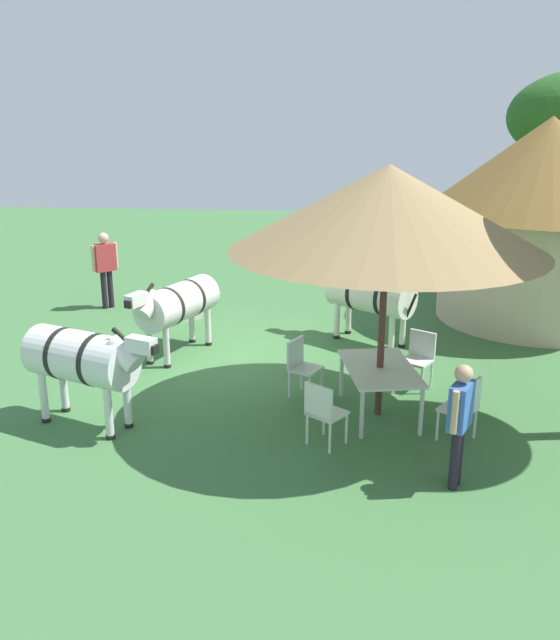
# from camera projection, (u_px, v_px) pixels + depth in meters

# --- Properties ---
(ground_plane) EXTENTS (36.00, 36.00, 0.00)m
(ground_plane) POSITION_uv_depth(u_px,v_px,m) (236.00, 361.00, 11.94)
(ground_plane) COLOR #3D6E3C
(thatched_hut) EXTENTS (4.82, 4.82, 4.13)m
(thatched_hut) POSITION_uv_depth(u_px,v_px,m) (543.00, 211.00, 13.71)
(thatched_hut) COLOR beige
(thatched_hut) RESTS_ON ground_plane
(shade_umbrella) EXTENTS (4.31, 4.31, 3.59)m
(shade_umbrella) POSITION_uv_depth(u_px,v_px,m) (388.00, 208.00, 8.97)
(shade_umbrella) COLOR #532D25
(shade_umbrella) RESTS_ON ground_plane
(patio_dining_table) EXTENTS (1.70, 1.23, 0.74)m
(patio_dining_table) POSITION_uv_depth(u_px,v_px,m) (380.00, 372.00, 9.68)
(patio_dining_table) COLOR silver
(patio_dining_table) RESTS_ON ground_plane
(patio_chair_near_lawn) EXTENTS (0.60, 0.60, 0.90)m
(patio_chair_near_lawn) POSITION_uv_depth(u_px,v_px,m) (464.00, 406.00, 8.93)
(patio_chair_near_lawn) COLOR silver
(patio_chair_near_lawn) RESTS_ON ground_plane
(patio_chair_west_end) EXTENTS (0.59, 0.59, 0.90)m
(patio_chair_west_end) POSITION_uv_depth(u_px,v_px,m) (419.00, 355.00, 10.73)
(patio_chair_west_end) COLOR silver
(patio_chair_west_end) RESTS_ON ground_plane
(patio_chair_east_end) EXTENTS (0.58, 0.57, 0.90)m
(patio_chair_east_end) POSITION_uv_depth(u_px,v_px,m) (301.00, 363.00, 10.39)
(patio_chair_east_end) COLOR silver
(patio_chair_east_end) RESTS_ON ground_plane
(patio_chair_near_hut) EXTENTS (0.60, 0.60, 0.90)m
(patio_chair_near_hut) POSITION_uv_depth(u_px,v_px,m) (323.00, 410.00, 8.79)
(patio_chair_near_hut) COLOR white
(patio_chair_near_hut) RESTS_ON ground_plane
(guest_beside_umbrella) EXTENTS (0.51, 0.35, 1.54)m
(guest_beside_umbrella) POSITION_uv_depth(u_px,v_px,m) (460.00, 415.00, 7.73)
(guest_beside_umbrella) COLOR black
(guest_beside_umbrella) RESTS_ON ground_plane
(standing_watcher) EXTENTS (0.47, 0.48, 1.69)m
(standing_watcher) POSITION_uv_depth(u_px,v_px,m) (105.00, 263.00, 14.79)
(standing_watcher) COLOR black
(standing_watcher) RESTS_ON ground_plane
(striped_lounge_chair) EXTENTS (0.87, 0.95, 0.67)m
(striped_lounge_chair) POSITION_uv_depth(u_px,v_px,m) (182.00, 306.00, 14.30)
(striped_lounge_chair) COLOR #2B9C76
(striped_lounge_chair) RESTS_ON ground_plane
(zebra_nearest_camera) EXTENTS (2.23, 1.26, 1.49)m
(zebra_nearest_camera) POSITION_uv_depth(u_px,v_px,m) (176.00, 304.00, 11.93)
(zebra_nearest_camera) COLOR silver
(zebra_nearest_camera) RESTS_ON ground_plane
(zebra_by_umbrella) EXTENTS (1.57, 1.98, 1.49)m
(zebra_by_umbrella) POSITION_uv_depth(u_px,v_px,m) (368.00, 294.00, 12.61)
(zebra_by_umbrella) COLOR silver
(zebra_by_umbrella) RESTS_ON ground_plane
(zebra_toward_hut) EXTENTS (1.22, 2.10, 1.54)m
(zebra_toward_hut) POSITION_uv_depth(u_px,v_px,m) (84.00, 358.00, 9.24)
(zebra_toward_hut) COLOR silver
(zebra_toward_hut) RESTS_ON ground_plane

